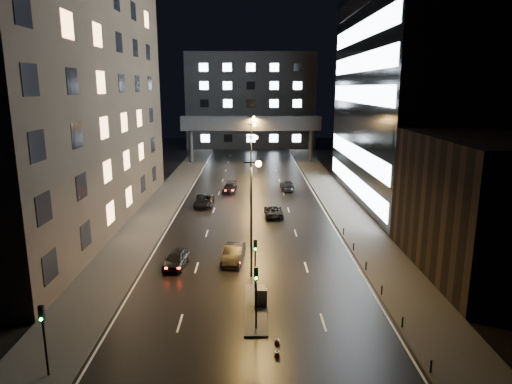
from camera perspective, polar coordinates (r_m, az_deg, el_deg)
The scene contains 26 objects.
ground at distance 70.75m, azimuth -0.61°, elevation -0.14°, with size 160.00×160.00×0.00m, color black.
sidewalk_left at distance 67.04m, azimuth -11.36°, elevation -1.07°, with size 5.00×110.00×0.15m, color #383533.
sidewalk_right at distance 67.05m, azimuth 10.14°, elevation -1.02°, with size 5.00×110.00×0.15m, color #383533.
building_left at distance 57.63m, azimuth -24.59°, elevation 15.79°, with size 15.00×48.00×40.00m, color #2D2319.
building_right_low at distance 44.03m, azimuth 26.43°, elevation -1.58°, with size 10.00×18.00×12.00m, color black.
building_right_glass at distance 69.88m, azimuth 21.36°, elevation 17.42°, with size 20.00×36.00×45.00m, color black.
building_far at distance 126.97m, azimuth -0.65°, elevation 11.34°, with size 34.00×14.00×25.00m, color #333335.
skybridge at distance 99.21m, azimuth -0.64°, elevation 8.50°, with size 30.00×3.00×10.00m.
median_island at distance 34.78m, azimuth -0.05°, elevation -14.32°, with size 1.60×8.00×0.15m, color #383533.
traffic_signal_near at distance 35.82m, azimuth -0.09°, elevation -8.19°, with size 0.28×0.34×4.40m.
traffic_signal_far at distance 30.75m, azimuth 0.01°, elevation -11.89°, with size 0.28×0.34×4.40m.
traffic_signal_corner at distance 28.76m, azimuth -25.04°, elevation -15.38°, with size 0.28×0.34×4.40m.
bollard_row at distance 40.01m, azimuth 14.45°, elevation -10.38°, with size 0.12×25.12×0.90m.
streetlight_near at distance 38.12m, azimuth -0.35°, elevation -1.50°, with size 1.45×0.50×10.15m.
streetlight_mid_a at distance 57.70m, azimuth -0.46°, elevation 3.45°, with size 1.45×0.50×10.15m.
streetlight_mid_b at distance 77.50m, azimuth -0.51°, elevation 5.88°, with size 1.45×0.50×10.15m.
streetlight_far at distance 97.38m, azimuth -0.54°, elevation 7.33°, with size 1.45×0.50×10.15m.
car_away_a at distance 42.61m, azimuth -9.95°, elevation -8.25°, with size 1.77×4.40×1.50m, color black.
car_away_b at distance 43.16m, azimuth -2.83°, elevation -7.68°, with size 1.72×4.94×1.63m, color black.
car_away_c at distance 63.33m, azimuth -6.52°, elevation -1.09°, with size 2.50×5.43×1.51m, color black.
car_away_d at distance 71.48m, azimuth -3.31°, elevation 0.54°, with size 1.94×4.76×1.38m, color black.
car_toward_a at distance 57.97m, azimuth 2.22°, elevation -2.41°, with size 2.25×4.87×1.35m, color black.
car_toward_b at distance 72.82m, azimuth 3.93°, elevation 0.80°, with size 2.07×5.10×1.48m, color black.
utility_cabinet at distance 34.84m, azimuth 0.62°, elevation -12.98°, with size 0.92×0.53×1.25m, color #444346.
cone_a at distance 29.41m, azimuth 2.64°, elevation -19.45°, with size 0.40×0.40×0.50m, color #F23E0C.
cone_b at distance 30.62m, azimuth 2.65°, elevation -18.09°, with size 0.38×0.38×0.45m, color #E53E0C.
Camera 1 is at (-0.02, -28.92, 16.00)m, focal length 32.00 mm.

